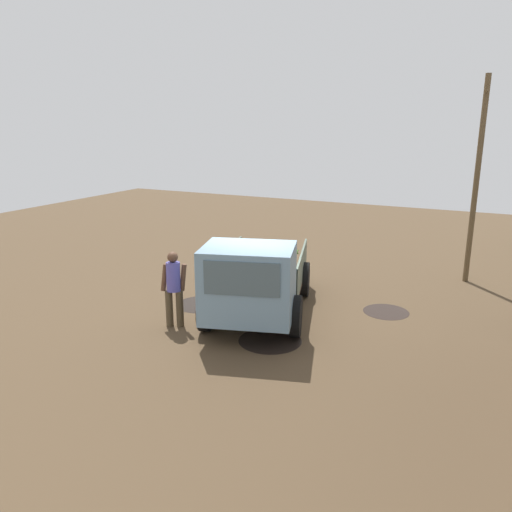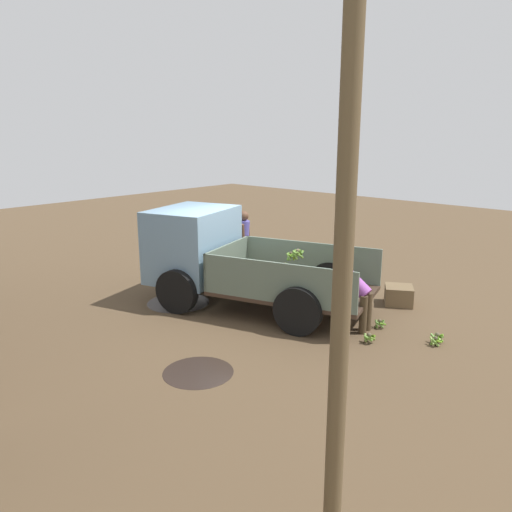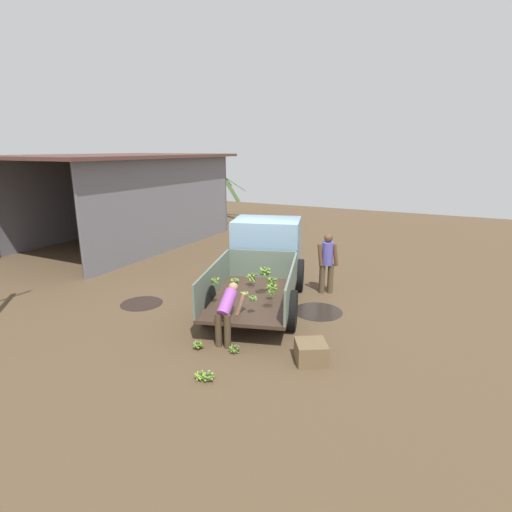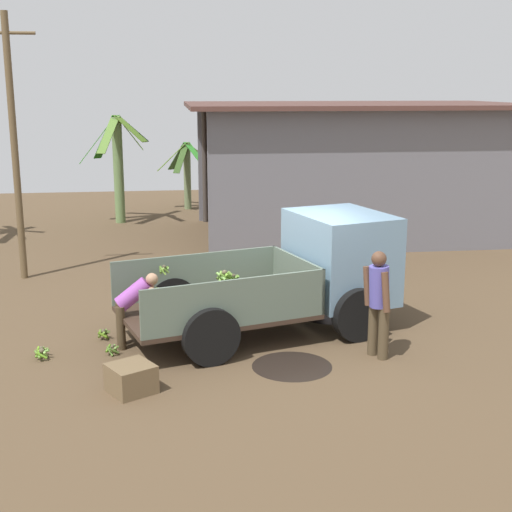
% 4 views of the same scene
% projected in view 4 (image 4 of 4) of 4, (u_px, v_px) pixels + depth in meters
% --- Properties ---
extents(ground, '(36.00, 36.00, 0.00)m').
position_uv_depth(ground, '(284.00, 330.00, 12.72)').
color(ground, brown).
extents(mud_patch_0, '(1.36, 1.36, 0.01)m').
position_uv_depth(mud_patch_0, '(331.00, 313.00, 13.67)').
color(mud_patch_0, black).
rests_on(mud_patch_0, ground).
extents(mud_patch_1, '(1.12, 1.12, 0.01)m').
position_uv_depth(mud_patch_1, '(182.00, 291.00, 15.14)').
color(mud_patch_1, black).
rests_on(mud_patch_1, ground).
extents(mud_patch_2, '(1.25, 1.25, 0.01)m').
position_uv_depth(mud_patch_2, '(292.00, 366.00, 11.09)').
color(mud_patch_2, black).
rests_on(mud_patch_2, ground).
extents(cargo_truck, '(5.08, 3.20, 2.04)m').
position_uv_depth(cargo_truck, '(316.00, 268.00, 12.75)').
color(cargo_truck, '#3B2A20').
rests_on(cargo_truck, ground).
extents(warehouse_shed, '(9.58, 6.13, 3.78)m').
position_uv_depth(warehouse_shed, '(370.00, 142.00, 20.59)').
color(warehouse_shed, slate).
rests_on(warehouse_shed, ground).
extents(utility_pole, '(1.22, 0.15, 5.79)m').
position_uv_depth(utility_pole, '(14.00, 145.00, 15.52)').
color(utility_pole, brown).
rests_on(utility_pole, ground).
extents(banana_palm_3, '(2.05, 2.50, 2.36)m').
position_uv_depth(banana_palm_3, '(187.00, 172.00, 25.05)').
color(banana_palm_3, '#6C7D52').
rests_on(banana_palm_3, ground).
extents(banana_palm_4, '(2.16, 2.39, 3.38)m').
position_uv_depth(banana_palm_4, '(118.00, 166.00, 22.39)').
color(banana_palm_4, '#69884F').
rests_on(banana_palm_4, ground).
extents(person_foreground_visitor, '(0.46, 0.60, 1.75)m').
position_uv_depth(person_foreground_visitor, '(379.00, 299.00, 11.25)').
color(person_foreground_visitor, '#4D3F2A').
rests_on(person_foreground_visitor, ground).
extents(person_worker_loading, '(0.74, 0.66, 1.25)m').
position_uv_depth(person_worker_loading, '(133.00, 304.00, 11.78)').
color(person_worker_loading, '#453622').
rests_on(person_worker_loading, ground).
extents(banana_bunch_on_ground_0, '(0.23, 0.23, 0.19)m').
position_uv_depth(banana_bunch_on_ground_0, '(104.00, 333.00, 12.24)').
color(banana_bunch_on_ground_0, brown).
rests_on(banana_bunch_on_ground_0, ground).
extents(banana_bunch_on_ground_1, '(0.25, 0.25, 0.19)m').
position_uv_depth(banana_bunch_on_ground_1, '(42.00, 353.00, 11.32)').
color(banana_bunch_on_ground_1, brown).
rests_on(banana_bunch_on_ground_1, ground).
extents(banana_bunch_on_ground_2, '(0.21, 0.21, 0.18)m').
position_uv_depth(banana_bunch_on_ground_2, '(42.00, 351.00, 11.47)').
color(banana_bunch_on_ground_2, brown).
rests_on(banana_bunch_on_ground_2, ground).
extents(banana_bunch_on_ground_3, '(0.22, 0.22, 0.18)m').
position_uv_depth(banana_bunch_on_ground_3, '(112.00, 349.00, 11.54)').
color(banana_bunch_on_ground_3, brown).
rests_on(banana_bunch_on_ground_3, ground).
extents(wooden_crate_0, '(0.80, 0.80, 0.41)m').
position_uv_depth(wooden_crate_0, '(131.00, 378.00, 10.12)').
color(wooden_crate_0, brown).
rests_on(wooden_crate_0, ground).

